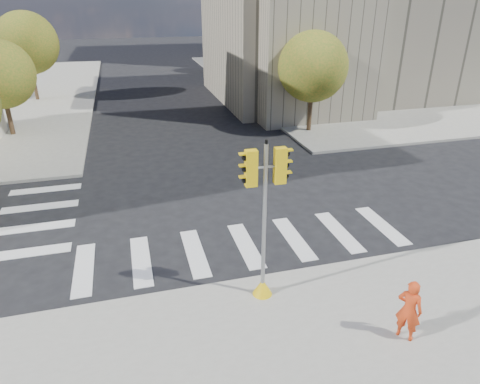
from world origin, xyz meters
name	(u,v)px	position (x,y,z in m)	size (l,w,h in m)	color
ground	(234,219)	(0.00, 0.00, 0.00)	(160.00, 160.00, 0.00)	black
sidewalk_far_right	(358,79)	(20.00, 26.00, 0.07)	(28.00, 40.00, 0.15)	gray
civic_building	(362,4)	(15.59, 19.12, 7.26)	(26.00, 16.00, 19.39)	gray
tree_lw_far	(27,43)	(-10.50, 24.00, 4.54)	(4.80, 4.80, 6.95)	#382616
tree_re_near	(313,67)	(7.50, 10.00, 4.05)	(4.20, 4.20, 6.16)	#382616
tree_re_mid	(254,42)	(7.50, 22.00, 4.35)	(4.60, 4.60, 6.66)	#382616
tree_re_far	(222,36)	(7.50, 34.00, 3.87)	(4.00, 4.00, 5.88)	#382616
lamp_near	(296,50)	(8.00, 14.00, 4.58)	(0.35, 0.18, 8.11)	black
lamp_far	(241,33)	(8.00, 28.00, 4.58)	(0.35, 0.18, 8.11)	black
traffic_signal	(264,235)	(-0.43, -4.87, 2.12)	(1.06, 0.56, 4.64)	#E3B80B
photographer	(409,310)	(2.50, -7.42, 0.99)	(0.61, 0.40, 1.68)	red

